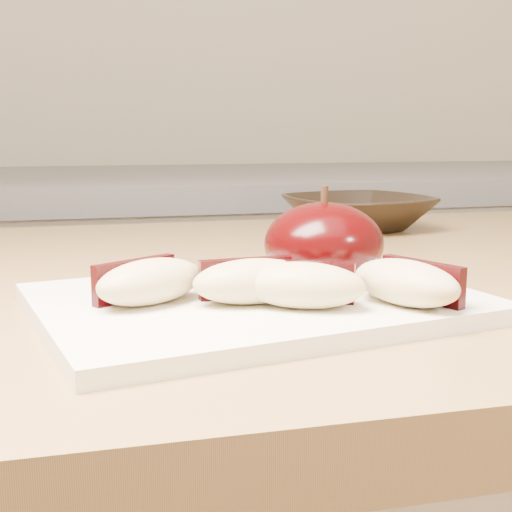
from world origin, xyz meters
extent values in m
cube|color=silver|center=(0.00, 1.20, 0.45)|extent=(2.40, 0.60, 0.90)
cube|color=slate|center=(0.00, 1.20, 0.92)|extent=(2.40, 0.62, 0.04)
cube|color=olive|center=(0.00, 0.50, 0.88)|extent=(1.64, 0.64, 0.04)
cube|color=white|center=(0.07, 0.36, 0.91)|extent=(0.30, 0.25, 0.01)
ellipsoid|color=black|center=(0.14, 0.42, 0.93)|extent=(0.09, 0.09, 0.06)
cylinder|color=black|center=(0.14, 0.42, 0.97)|extent=(0.01, 0.01, 0.01)
ellipsoid|color=#D3BD86|center=(0.00, 0.36, 0.92)|extent=(0.08, 0.07, 0.03)
cube|color=black|center=(-0.01, 0.37, 0.92)|extent=(0.05, 0.04, 0.03)
ellipsoid|color=#D3BD86|center=(0.06, 0.34, 0.92)|extent=(0.08, 0.04, 0.03)
cube|color=black|center=(0.06, 0.36, 0.92)|extent=(0.06, 0.01, 0.03)
ellipsoid|color=#D3BD86|center=(0.09, 0.32, 0.92)|extent=(0.08, 0.07, 0.03)
cube|color=black|center=(0.10, 0.34, 0.92)|extent=(0.06, 0.03, 0.03)
ellipsoid|color=#D3BD86|center=(0.15, 0.31, 0.92)|extent=(0.06, 0.08, 0.03)
cube|color=black|center=(0.17, 0.32, 0.92)|extent=(0.03, 0.06, 0.03)
imported|color=black|center=(0.28, 0.70, 0.92)|extent=(0.19, 0.19, 0.04)
camera|label=1|loc=(-0.04, -0.07, 1.02)|focal=50.00mm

